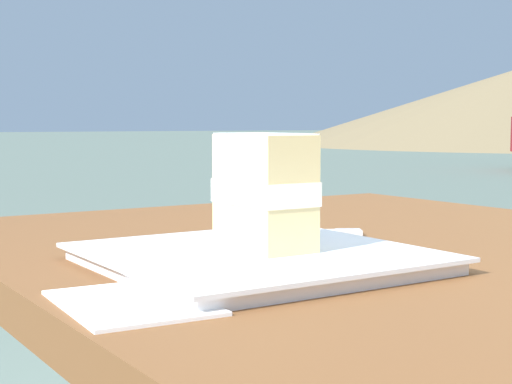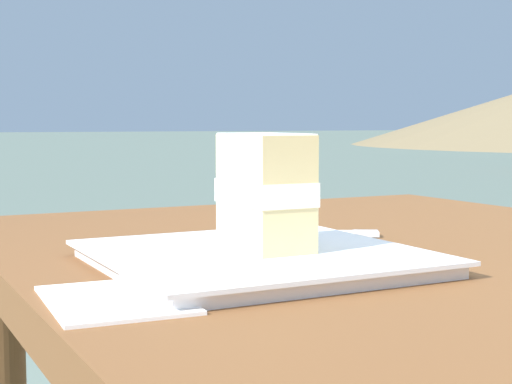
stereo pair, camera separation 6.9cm
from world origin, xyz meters
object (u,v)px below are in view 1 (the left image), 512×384
object	(u,v)px
dessert_plate	(256,258)
cake_slice	(265,191)
dessert_fork	(302,232)
paper_napkin	(131,303)

from	to	relation	value
dessert_plate	cake_slice	bearing A→B (deg)	-77.68
dessert_plate	dessert_fork	xyz separation A→B (m)	(0.14, -0.16, -0.00)
cake_slice	dessert_plate	bearing A→B (deg)	102.32
dessert_fork	dessert_plate	bearing A→B (deg)	132.01
cake_slice	paper_napkin	bearing A→B (deg)	115.22
dessert_plate	paper_napkin	distance (m)	0.18
dessert_plate	paper_napkin	xyz separation A→B (m)	(-0.08, 0.16, -0.01)
dessert_plate	paper_napkin	size ratio (longest dim) A/B	2.04
dessert_fork	paper_napkin	world-z (taller)	dessert_fork
cake_slice	paper_napkin	size ratio (longest dim) A/B	0.77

